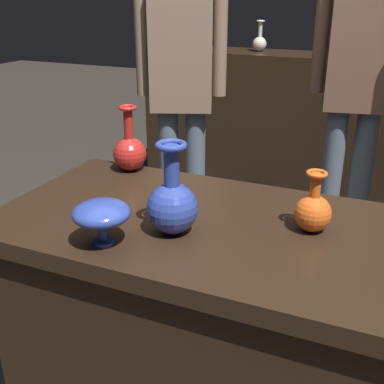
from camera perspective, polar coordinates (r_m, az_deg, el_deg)
display_plinth at (r=1.55m, az=1.96°, el=-16.74°), size 1.20×0.64×0.80m
back_display_shelf at (r=3.46m, az=15.68°, el=6.99°), size 2.60×0.40×0.99m
vase_centerpiece at (r=1.24m, az=-2.34°, el=-1.34°), size 0.13×0.13×0.24m
vase_tall_behind at (r=1.20m, az=-10.60°, el=-2.58°), size 0.14×0.14×0.11m
vase_left_accent at (r=1.70m, az=-7.34°, el=4.82°), size 0.12×0.12×0.23m
vase_right_accent at (r=1.30m, az=14.02°, el=-2.15°), size 0.10×0.10×0.16m
shelf_vase_far_left at (r=3.60m, az=-0.70°, el=17.64°), size 0.13×0.13×0.10m
shelf_vase_left at (r=3.49m, az=7.94°, el=17.06°), size 0.10×0.10×0.20m
visitor_center_back at (r=2.59m, az=19.00°, el=12.61°), size 0.46×0.24×1.66m
visitor_near_left at (r=2.61m, az=-1.27°, el=12.85°), size 0.44×0.28×1.60m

